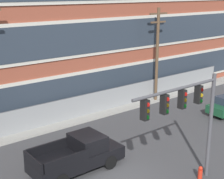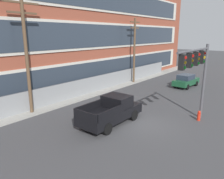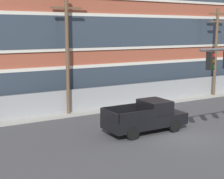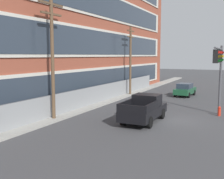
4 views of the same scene
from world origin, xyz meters
The scene contains 7 objects.
ground_plane centered at (0.00, 0.00, 0.00)m, with size 160.00×160.00×0.00m, color #424244.
sidewalk_building_side centered at (0.00, 8.42, 0.08)m, with size 80.00×1.60×0.16m, color #9E9B93.
chain_link_fence centered at (1.57, 8.65, 0.96)m, with size 38.24×0.06×1.88m.
traffic_signal_mast centered at (1.95, -2.85, 4.23)m, with size 5.62×0.43×5.66m.
pickup_truck_black centered at (-1.21, 1.94, 0.94)m, with size 5.32×2.19×1.96m.
utility_pole_midblock centered at (11.10, 7.99, 4.53)m, with size 2.02×0.26×8.29m.
fire_hydrant centered at (3.24, -2.93, 0.38)m, with size 0.24×0.24×0.78m.
Camera 1 is at (-10.52, -12.60, 9.64)m, focal length 55.00 mm.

